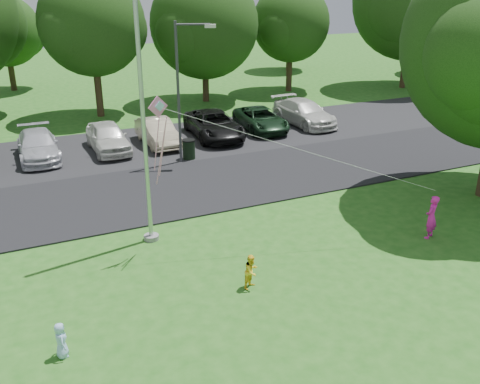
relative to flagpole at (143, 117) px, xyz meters
name	(u,v)px	position (x,y,z in m)	size (l,w,h in m)	color
ground	(323,289)	(3.50, -5.00, -4.17)	(120.00, 120.00, 0.00)	#246119
park_road	(205,184)	(3.50, 4.00, -4.14)	(60.00, 6.00, 0.06)	black
parking_strip	(160,143)	(3.50, 10.50, -4.14)	(42.00, 7.00, 0.06)	black
flagpole	(143,117)	(0.00, 0.00, 0.00)	(0.50, 0.50, 10.00)	#B7BABF
street_lamp	(183,81)	(3.75, 7.03, -0.32)	(1.74, 0.75, 6.41)	#3F3F44
trash_can	(189,150)	(4.00, 7.38, -3.67)	(0.63, 0.63, 0.99)	black
tree_row	(138,18)	(5.09, 19.23, 1.55)	(64.35, 11.94, 10.88)	#332316
horizon_trees	(139,27)	(7.56, 28.88, 0.14)	(77.46, 7.20, 7.02)	#332316
parked_cars	(177,129)	(4.42, 10.40, -3.43)	(19.97, 5.36, 1.43)	black
woman	(431,217)	(8.51, -3.78, -3.41)	(0.55, 0.36, 1.50)	#F420B1
child_yellow	(252,271)	(1.74, -4.05, -3.66)	(0.49, 0.38, 1.01)	yellow
child_blue	(61,340)	(-3.52, -4.88, -3.72)	(0.43, 0.28, 0.89)	#9EC9F3
kite	(167,123)	(0.47, -0.97, 0.00)	(8.60, 3.17, 3.28)	pink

